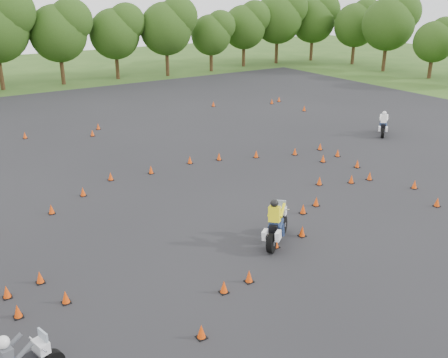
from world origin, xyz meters
TOP-DOWN VIEW (x-y plane):
  - ground at (0.00, 0.00)m, footprint 140.00×140.00m
  - asphalt_pad at (0.00, 6.00)m, footprint 62.00×62.00m
  - treeline at (0.89, 34.98)m, footprint 86.86×32.54m
  - traffic_cones at (-0.08, 5.53)m, footprint 36.76×33.15m
  - rider_yellow at (-0.43, -0.78)m, footprint 2.57×2.18m
  - rider_white at (16.12, 7.80)m, footprint 2.22×2.02m

SIDE VIEW (x-z plane):
  - ground at x=0.00m, z-range 0.00..0.00m
  - asphalt_pad at x=0.00m, z-range 0.01..0.01m
  - traffic_cones at x=-0.08m, z-range 0.01..0.46m
  - rider_white at x=16.12m, z-range 0.00..1.78m
  - rider_yellow at x=-0.43m, z-range 0.00..2.01m
  - treeline at x=0.89m, z-range -0.76..9.95m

